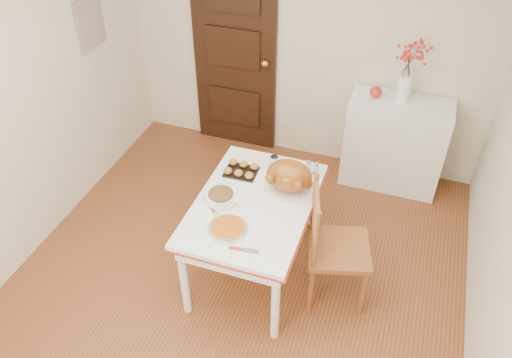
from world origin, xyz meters
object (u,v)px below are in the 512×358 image
(sideboard, at_px, (394,144))
(pumpkin_pie, at_px, (228,228))
(turkey_platter, at_px, (289,177))
(chair_oak, at_px, (339,247))
(kitchen_table, at_px, (254,238))

(sideboard, distance_m, pumpkin_pie, 2.10)
(turkey_platter, bearing_deg, pumpkin_pie, -128.66)
(chair_oak, bearing_deg, kitchen_table, 73.49)
(chair_oak, xyz_separation_m, turkey_platter, (-0.46, 0.22, 0.36))
(turkey_platter, bearing_deg, chair_oak, -37.56)
(chair_oak, relative_size, pumpkin_pie, 3.80)
(sideboard, xyz_separation_m, pumpkin_pie, (-0.94, -1.85, 0.32))
(chair_oak, bearing_deg, pumpkin_pie, 98.26)
(chair_oak, height_order, turkey_platter, chair_oak)
(chair_oak, height_order, pumpkin_pie, chair_oak)
(sideboard, height_order, kitchen_table, sideboard)
(chair_oak, bearing_deg, turkey_platter, 48.49)
(kitchen_table, height_order, chair_oak, chair_oak)
(kitchen_table, distance_m, turkey_platter, 0.58)
(turkey_platter, bearing_deg, kitchen_table, -145.76)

